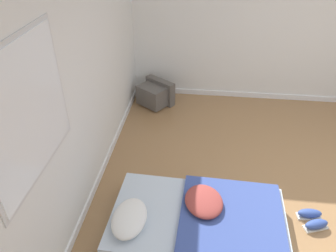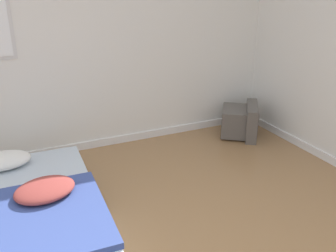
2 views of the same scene
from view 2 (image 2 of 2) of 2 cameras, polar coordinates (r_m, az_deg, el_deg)
wall_back at (r=4.12m, az=-17.88°, el=12.62°), size 7.58×0.08×2.60m
mattress_bed at (r=3.26m, az=-20.37°, el=-11.85°), size 1.13×1.81×0.38m
crt_tv at (r=4.79m, az=11.07°, el=0.79°), size 0.65×0.67×0.41m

